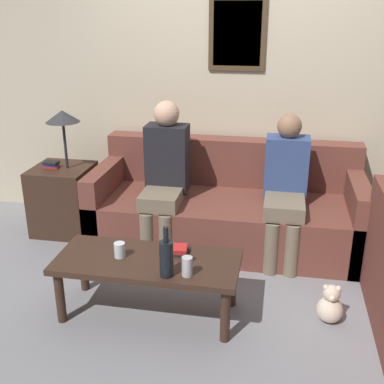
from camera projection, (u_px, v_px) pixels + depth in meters
ground_plane at (217, 271)px, 3.72m from camera, size 16.00×16.00×0.00m
wall_back at (236, 81)px, 4.19m from camera, size 9.00×0.08×2.60m
couch_main at (227, 209)px, 4.12m from camera, size 2.23×0.92×0.83m
coffee_table at (148, 267)px, 3.09m from camera, size 1.18×0.51×0.40m
side_table_with_lamp at (64, 195)px, 4.29m from camera, size 0.50×0.50×1.10m
wine_bottle at (166, 258)px, 2.84m from camera, size 0.08×0.08×0.32m
drinking_glass at (120, 250)px, 3.09m from camera, size 0.07×0.07×0.10m
book_stack at (176, 250)px, 3.14m from camera, size 0.17×0.14×0.05m
soda_can at (187, 266)px, 2.87m from camera, size 0.07×0.07×0.12m
person_left at (165, 172)px, 3.90m from camera, size 0.34×0.58×1.22m
person_right at (285, 184)px, 3.78m from camera, size 0.34×0.63×1.14m
teddy_bear at (330, 306)px, 3.09m from camera, size 0.17×0.17×0.27m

